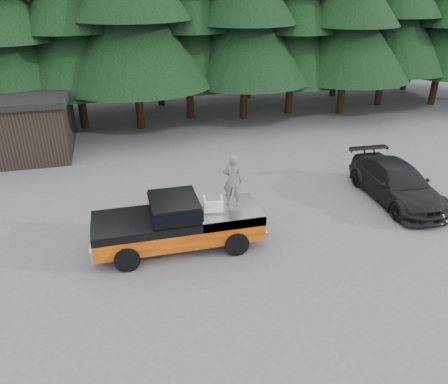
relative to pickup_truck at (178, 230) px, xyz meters
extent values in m
plane|color=#4F4F52|center=(0.85, -0.17, -0.67)|extent=(120.00, 120.00, 0.00)
cube|color=black|center=(-0.10, 0.00, 0.96)|extent=(1.66, 1.90, 0.59)
cube|color=white|center=(1.25, -0.07, 0.89)|extent=(0.74, 0.65, 0.46)
imported|color=#555A5D|center=(2.02, 0.18, 1.62)|extent=(0.82, 0.70, 1.90)
imported|color=black|center=(9.61, 1.34, 0.12)|extent=(2.41, 5.52, 1.58)
camera|label=1|loc=(-1.73, -13.17, 7.91)|focal=35.00mm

